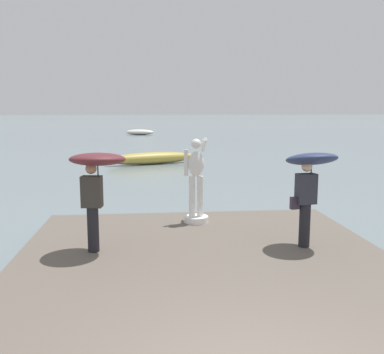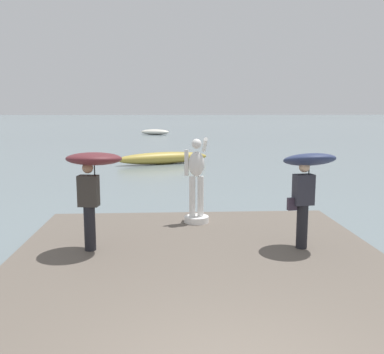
# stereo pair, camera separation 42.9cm
# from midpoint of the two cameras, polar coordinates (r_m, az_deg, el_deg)

# --- Properties ---
(ground_plane) EXTENTS (400.00, 400.00, 0.00)m
(ground_plane) POSITION_cam_midpoint_polar(r_m,az_deg,el_deg) (43.91, -2.22, 4.73)
(ground_plane) COLOR slate
(pier) EXTENTS (7.08, 10.65, 0.40)m
(pier) POSITION_cam_midpoint_polar(r_m,az_deg,el_deg) (6.83, 3.90, -16.64)
(pier) COLOR #60564C
(pier) RESTS_ON ground
(statue_white_figure) EXTENTS (0.60, 0.86, 2.07)m
(statue_white_figure) POSITION_cam_midpoint_polar(r_m,az_deg,el_deg) (10.58, 1.74, -1.15)
(statue_white_figure) COLOR white
(statue_white_figure) RESTS_ON pier
(onlooker_left) EXTENTS (1.20, 1.21, 1.96)m
(onlooker_left) POSITION_cam_midpoint_polar(r_m,az_deg,el_deg) (8.55, -11.39, 0.71)
(onlooker_left) COLOR black
(onlooker_left) RESTS_ON pier
(onlooker_right) EXTENTS (1.15, 1.18, 1.97)m
(onlooker_right) POSITION_cam_midpoint_polar(r_m,az_deg,el_deg) (8.89, 16.08, 0.47)
(onlooker_right) COLOR black
(onlooker_right) RESTS_ON pier
(boat_near) EXTENTS (3.88, 2.51, 0.66)m
(boat_near) POSITION_cam_midpoint_polar(r_m,az_deg,el_deg) (54.48, -4.61, 5.85)
(boat_near) COLOR silver
(boat_near) RESTS_ON ground
(boat_mid) EXTENTS (5.46, 2.76, 0.68)m
(boat_mid) POSITION_cam_midpoint_polar(r_m,az_deg,el_deg) (25.31, -3.27, 2.48)
(boat_mid) COLOR #B2993D
(boat_mid) RESTS_ON ground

